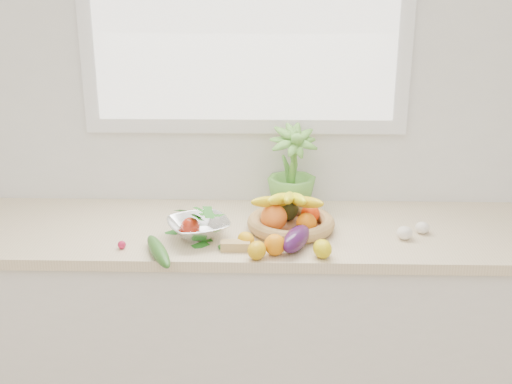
{
  "coord_description": "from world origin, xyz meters",
  "views": [
    {
      "loc": [
        0.11,
        -0.32,
        1.85
      ],
      "look_at": [
        0.05,
        1.93,
        1.05
      ],
      "focal_mm": 45.0,
      "sensor_mm": 36.0,
      "label": 1
    }
  ],
  "objects_px": {
    "apple": "(190,227)",
    "cucumber": "(158,251)",
    "fruit_basket": "(290,218)",
    "potted_herb": "(292,169)",
    "eggplant": "(296,239)",
    "colander_with_spinach": "(198,223)"
  },
  "relations": [
    {
      "from": "eggplant",
      "to": "fruit_basket",
      "type": "relative_size",
      "value": 0.54
    },
    {
      "from": "potted_herb",
      "to": "colander_with_spinach",
      "type": "height_order",
      "value": "potted_herb"
    },
    {
      "from": "apple",
      "to": "fruit_basket",
      "type": "relative_size",
      "value": 0.2
    },
    {
      "from": "apple",
      "to": "colander_with_spinach",
      "type": "bearing_deg",
      "value": -30.98
    },
    {
      "from": "colander_with_spinach",
      "to": "apple",
      "type": "bearing_deg",
      "value": 149.02
    },
    {
      "from": "apple",
      "to": "cucumber",
      "type": "distance_m",
      "value": 0.21
    },
    {
      "from": "eggplant",
      "to": "cucumber",
      "type": "relative_size",
      "value": 0.72
    },
    {
      "from": "potted_herb",
      "to": "fruit_basket",
      "type": "bearing_deg",
      "value": -92.83
    },
    {
      "from": "fruit_basket",
      "to": "potted_herb",
      "type": "bearing_deg",
      "value": 87.17
    },
    {
      "from": "colander_with_spinach",
      "to": "cucumber",
      "type": "bearing_deg",
      "value": -125.09
    },
    {
      "from": "eggplant",
      "to": "colander_with_spinach",
      "type": "relative_size",
      "value": 0.68
    },
    {
      "from": "potted_herb",
      "to": "fruit_basket",
      "type": "height_order",
      "value": "potted_herb"
    },
    {
      "from": "eggplant",
      "to": "potted_herb",
      "type": "bearing_deg",
      "value": 91.29
    },
    {
      "from": "cucumber",
      "to": "colander_with_spinach",
      "type": "relative_size",
      "value": 0.93
    },
    {
      "from": "cucumber",
      "to": "colander_with_spinach",
      "type": "xyz_separation_m",
      "value": [
        0.12,
        0.17,
        0.03
      ]
    },
    {
      "from": "apple",
      "to": "potted_herb",
      "type": "bearing_deg",
      "value": 34.93
    },
    {
      "from": "potted_herb",
      "to": "colander_with_spinach",
      "type": "xyz_separation_m",
      "value": [
        -0.35,
        -0.28,
        -0.12
      ]
    },
    {
      "from": "eggplant",
      "to": "potted_herb",
      "type": "relative_size",
      "value": 0.56
    },
    {
      "from": "apple",
      "to": "cucumber",
      "type": "bearing_deg",
      "value": -114.66
    },
    {
      "from": "apple",
      "to": "fruit_basket",
      "type": "distance_m",
      "value": 0.38
    },
    {
      "from": "eggplant",
      "to": "fruit_basket",
      "type": "distance_m",
      "value": 0.17
    },
    {
      "from": "apple",
      "to": "colander_with_spinach",
      "type": "xyz_separation_m",
      "value": [
        0.03,
        -0.02,
        0.02
      ]
    }
  ]
}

